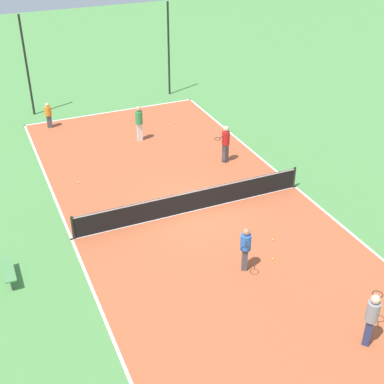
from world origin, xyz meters
name	(u,v)px	position (x,y,z in m)	size (l,w,h in m)	color
ground_plane	(192,211)	(0.00, 0.00, 0.00)	(80.00, 80.00, 0.00)	#518E47
court_surface	(192,211)	(0.00, 0.00, 0.01)	(9.83, 22.97, 0.02)	#B75633
tennis_net	(192,200)	(0.00, 0.00, 0.51)	(9.63, 0.10, 0.97)	black
bench	(9,270)	(-7.24, -1.44, 0.38)	(0.36, 1.41, 0.45)	#4C8C4C
player_coach_red	(226,141)	(3.14, 3.32, 1.07)	(0.99, 0.69, 1.81)	#4C4C51
player_center_orange	(48,114)	(-3.64, 10.64, 0.79)	(0.42, 0.42, 1.37)	#4C4C51
player_baseline_gray	(372,316)	(1.77, -8.46, 1.06)	(0.93, 0.85, 1.79)	navy
player_far_green	(139,121)	(0.25, 7.18, 1.08)	(0.40, 0.40, 1.83)	white
player_near_blue	(245,246)	(0.17, -4.08, 0.97)	(0.75, 0.97, 1.64)	#4C4C51
tennis_ball_far_baseline	(169,125)	(2.27, 8.33, 0.06)	(0.07, 0.07, 0.07)	#CCE033
tennis_ball_near_net	(79,182)	(-3.65, 4.06, 0.06)	(0.07, 0.07, 0.07)	#CCE033
tennis_ball_left_sideline	(273,259)	(1.31, -4.06, 0.06)	(0.07, 0.07, 0.07)	#CCE033
tennis_ball_right_alley	(273,240)	(1.92, -3.05, 0.06)	(0.07, 0.07, 0.07)	#CCE033
fence_post_back_left	(27,67)	(-4.11, 12.89, 2.75)	(0.12, 0.12, 5.50)	black
fence_post_back_right	(169,50)	(4.11, 12.89, 2.75)	(0.12, 0.12, 5.50)	black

